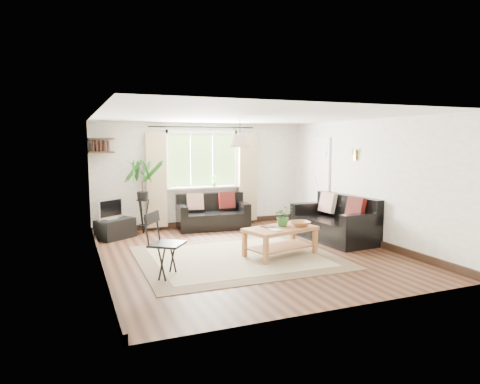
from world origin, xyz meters
name	(u,v)px	position (x,y,z in m)	size (l,w,h in m)	color
floor	(248,253)	(0.00, 0.00, 0.00)	(5.50, 5.50, 0.00)	black
ceiling	(249,116)	(0.00, 0.00, 2.40)	(5.50, 5.50, 0.00)	white
wall_back	(202,175)	(0.00, 2.75, 1.20)	(5.00, 0.02, 2.40)	beige
wall_front	(343,209)	(0.00, -2.75, 1.20)	(5.00, 0.02, 2.40)	beige
wall_left	(98,192)	(-2.50, 0.00, 1.20)	(0.02, 5.50, 2.40)	beige
wall_right	(366,181)	(2.50, 0.00, 1.20)	(0.02, 5.50, 2.40)	beige
rug	(237,257)	(-0.29, -0.20, 0.01)	(3.27, 2.80, 0.02)	beige
window	(202,160)	(0.00, 2.71, 1.55)	(2.50, 0.16, 2.16)	white
door	(317,183)	(2.47, 1.70, 1.00)	(0.06, 0.96, 2.06)	silver
corner_shelf	(101,145)	(-2.25, 2.50, 1.89)	(0.50, 0.50, 0.34)	black
pendant_lamp	(240,137)	(0.00, 0.40, 2.05)	(0.36, 0.36, 0.54)	beige
wall_sconce	(354,153)	(2.43, 0.30, 1.74)	(0.12, 0.12, 0.28)	beige
sofa_back	(213,212)	(0.10, 2.29, 0.37)	(1.58, 0.79, 0.75)	black
sofa_right	(334,219)	(1.99, 0.30, 0.42)	(0.90, 1.80, 0.85)	black
coffee_table	(280,242)	(0.44, -0.37, 0.25)	(1.22, 0.67, 0.50)	brown
table_plant	(283,216)	(0.53, -0.29, 0.68)	(0.32, 0.28, 0.36)	#285A24
bowl	(300,224)	(0.81, -0.39, 0.54)	(0.35, 0.35, 0.09)	#9F6336
book_a	(271,230)	(0.17, -0.55, 0.51)	(0.16, 0.21, 0.02)	silver
book_b	(265,227)	(0.17, -0.30, 0.51)	(0.18, 0.24, 0.02)	#512820
tv_stand	(115,229)	(-2.06, 2.08, 0.20)	(0.75, 0.43, 0.41)	black
tv	(110,208)	(-2.15, 2.08, 0.63)	(0.58, 0.19, 0.44)	#A5A5AA
palm_stand	(143,197)	(-1.45, 2.38, 0.80)	(0.62, 0.62, 1.59)	black
folding_chair	(167,245)	(-1.63, -0.80, 0.48)	(0.49, 0.49, 0.95)	black
sill_plant	(214,181)	(0.25, 2.63, 1.06)	(0.14, 0.10, 0.27)	#2D6023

